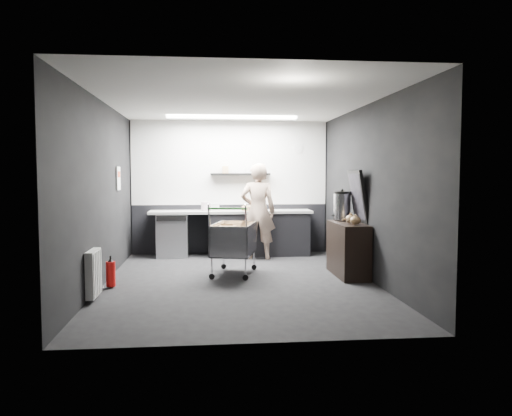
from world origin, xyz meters
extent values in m
plane|color=black|center=(0.00, 0.00, 0.00)|extent=(5.50, 5.50, 0.00)
plane|color=silver|center=(0.00, 0.00, 2.70)|extent=(5.50, 5.50, 0.00)
plane|color=black|center=(0.00, 2.75, 1.35)|extent=(5.50, 0.00, 5.50)
plane|color=black|center=(0.00, -2.75, 1.35)|extent=(5.50, 0.00, 5.50)
plane|color=black|center=(-2.00, 0.00, 1.35)|extent=(0.00, 5.50, 5.50)
plane|color=black|center=(2.00, 0.00, 1.35)|extent=(0.00, 5.50, 5.50)
cube|color=silver|center=(0.00, 2.73, 1.85)|extent=(3.95, 0.02, 1.70)
cube|color=black|center=(0.00, 2.73, 0.50)|extent=(3.95, 0.02, 1.00)
cube|color=black|center=(0.20, 2.62, 1.62)|extent=(1.20, 0.22, 0.04)
cylinder|color=silver|center=(1.40, 2.72, 2.15)|extent=(0.20, 0.03, 0.20)
cube|color=white|center=(-1.98, 1.30, 1.55)|extent=(0.02, 0.30, 0.40)
cube|color=red|center=(-1.98, 1.30, 1.62)|extent=(0.02, 0.22, 0.10)
cube|color=silver|center=(-1.94, -0.90, 0.35)|extent=(0.10, 0.50, 0.60)
cube|color=white|center=(0.00, 1.85, 2.67)|extent=(2.40, 0.20, 0.04)
cube|color=black|center=(0.55, 2.42, 0.42)|extent=(2.00, 0.56, 0.85)
cube|color=#B2B2AD|center=(0.00, 2.42, 0.88)|extent=(3.20, 0.60, 0.05)
cube|color=#9EA0A5|center=(-1.15, 2.42, 0.42)|extent=(0.60, 0.58, 0.85)
cube|color=black|center=(-1.15, 2.12, 0.78)|extent=(0.56, 0.02, 0.10)
imported|color=beige|center=(0.49, 1.97, 0.91)|extent=(0.72, 0.53, 1.83)
cube|color=silver|center=(-0.04, 0.56, 0.34)|extent=(0.82, 1.06, 0.02)
cube|color=silver|center=(-0.34, 0.56, 0.58)|extent=(0.25, 0.92, 0.50)
cube|color=silver|center=(0.25, 0.56, 0.58)|extent=(0.25, 0.92, 0.50)
cube|color=silver|center=(-0.04, 0.10, 0.58)|extent=(0.59, 0.17, 0.50)
cube|color=silver|center=(-0.04, 1.02, 0.58)|extent=(0.59, 0.17, 0.50)
cylinder|color=silver|center=(-0.31, 0.13, 0.19)|extent=(0.02, 0.02, 0.33)
cylinder|color=silver|center=(0.22, 0.13, 0.19)|extent=(0.02, 0.02, 0.33)
cylinder|color=silver|center=(-0.31, 0.99, 0.19)|extent=(0.02, 0.02, 0.33)
cylinder|color=silver|center=(0.22, 0.99, 0.19)|extent=(0.02, 0.02, 0.33)
cylinder|color=green|center=(-0.04, 0.04, 1.11)|extent=(0.60, 0.18, 0.03)
cube|color=brown|center=(-0.18, 0.67, 0.56)|extent=(0.34, 0.39, 0.42)
cube|color=brown|center=(0.11, 0.43, 0.54)|extent=(0.31, 0.36, 0.38)
cylinder|color=black|center=(-0.31, 0.13, 0.04)|extent=(0.09, 0.05, 0.09)
cylinder|color=black|center=(-0.31, 0.99, 0.04)|extent=(0.09, 0.05, 0.09)
cylinder|color=black|center=(0.22, 0.13, 0.04)|extent=(0.09, 0.05, 0.09)
cylinder|color=black|center=(0.22, 0.99, 0.04)|extent=(0.09, 0.05, 0.09)
cube|color=black|center=(1.77, 0.29, 0.42)|extent=(0.42, 1.13, 0.85)
cylinder|color=silver|center=(1.77, 0.67, 1.08)|extent=(0.28, 0.28, 0.43)
cylinder|color=black|center=(1.77, 0.67, 1.32)|extent=(0.28, 0.28, 0.04)
sphere|color=black|center=(1.77, 0.67, 1.36)|extent=(0.05, 0.05, 0.05)
ellipsoid|color=brown|center=(1.77, 0.15, 0.92)|extent=(0.17, 0.17, 0.14)
ellipsoid|color=brown|center=(1.77, -0.09, 0.92)|extent=(0.17, 0.17, 0.14)
cube|color=black|center=(1.94, 0.34, 1.27)|extent=(0.20, 0.66, 0.84)
cube|color=black|center=(1.92, 0.34, 1.27)|extent=(0.14, 0.56, 0.72)
cylinder|color=#B60E0C|center=(-1.85, -0.22, 0.20)|extent=(0.13, 0.13, 0.36)
cone|color=black|center=(-1.85, -0.22, 0.40)|extent=(0.09, 0.09, 0.05)
cylinder|color=black|center=(-1.85, -0.22, 0.44)|extent=(0.03, 0.03, 0.05)
cube|color=tan|center=(0.46, 2.37, 0.95)|extent=(0.52, 0.44, 0.09)
cylinder|color=beige|center=(-0.50, 2.42, 0.99)|extent=(0.17, 0.17, 0.17)
cube|color=silver|center=(-0.33, 2.37, 0.98)|extent=(0.19, 0.16, 0.15)
camera|label=1|loc=(-0.47, -7.43, 1.64)|focal=35.00mm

